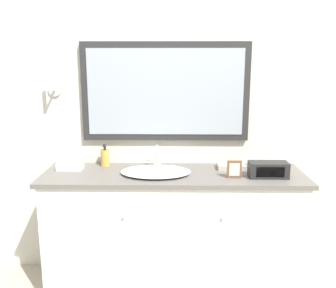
{
  "coord_description": "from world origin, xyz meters",
  "views": [
    {
      "loc": [
        0.0,
        -2.14,
        1.58
      ],
      "look_at": [
        -0.04,
        0.27,
        1.04
      ],
      "focal_mm": 40.0,
      "sensor_mm": 36.0,
      "label": 1
    }
  ],
  "objects_px": {
    "sink_basin": "(156,171)",
    "picture_frame": "(234,169)",
    "soap_bottle": "(105,157)",
    "appliance_box": "(268,170)"
  },
  "relations": [
    {
      "from": "sink_basin",
      "to": "picture_frame",
      "type": "xyz_separation_m",
      "value": [
        0.51,
        -0.08,
        0.04
      ]
    },
    {
      "from": "sink_basin",
      "to": "soap_bottle",
      "type": "height_order",
      "value": "sink_basin"
    },
    {
      "from": "soap_bottle",
      "to": "picture_frame",
      "type": "xyz_separation_m",
      "value": [
        0.88,
        -0.27,
        -0.0
      ]
    },
    {
      "from": "appliance_box",
      "to": "picture_frame",
      "type": "height_order",
      "value": "picture_frame"
    },
    {
      "from": "sink_basin",
      "to": "soap_bottle",
      "type": "distance_m",
      "value": 0.42
    },
    {
      "from": "soap_bottle",
      "to": "picture_frame",
      "type": "relative_size",
      "value": 1.36
    },
    {
      "from": "sink_basin",
      "to": "soap_bottle",
      "type": "bearing_deg",
      "value": 152.87
    },
    {
      "from": "soap_bottle",
      "to": "appliance_box",
      "type": "relative_size",
      "value": 0.63
    },
    {
      "from": "picture_frame",
      "to": "appliance_box",
      "type": "bearing_deg",
      "value": 5.58
    },
    {
      "from": "sink_basin",
      "to": "appliance_box",
      "type": "relative_size",
      "value": 1.86
    }
  ]
}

